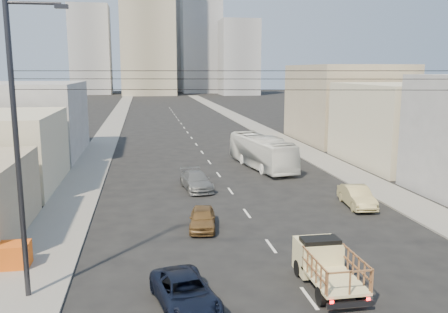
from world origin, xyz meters
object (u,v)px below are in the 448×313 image
object	(u,v)px
sedan_brown	(203,218)
sedan_grey	(196,181)
streetlamp_left	(19,145)
crate_stack	(10,255)
city_bus	(262,152)
flatbed_pickup	(327,263)
navy_pickup	(185,293)
sedan_tan	(357,197)

from	to	relation	value
sedan_brown	sedan_grey	xyz separation A→B (m)	(0.69, 9.43, 0.06)
streetlamp_left	sedan_brown	bearing A→B (deg)	42.59
crate_stack	city_bus	bearing A→B (deg)	50.31
sedan_brown	crate_stack	distance (m)	10.62
flatbed_pickup	sedan_grey	xyz separation A→B (m)	(-3.69, 17.96, -0.39)
sedan_brown	city_bus	bearing A→B (deg)	73.36
sedan_grey	crate_stack	size ratio (longest dim) A/B	2.70
navy_pickup	crate_stack	bearing A→B (deg)	136.12
city_bus	flatbed_pickup	bearing A→B (deg)	-106.78
city_bus	crate_stack	distance (m)	27.60
city_bus	streetlamp_left	xyz separation A→B (m)	(-16.02, -24.42, 4.88)
sedan_grey	sedan_brown	bearing A→B (deg)	-100.73
city_bus	crate_stack	bearing A→B (deg)	-138.62
sedan_brown	navy_pickup	bearing A→B (deg)	-92.95
streetlamp_left	sedan_grey	bearing A→B (deg)	62.46
sedan_grey	streetlamp_left	world-z (taller)	streetlamp_left
navy_pickup	city_bus	world-z (taller)	city_bus
sedan_brown	streetlamp_left	size ratio (longest dim) A/B	0.31
navy_pickup	streetlamp_left	size ratio (longest dim) A/B	0.38
city_bus	crate_stack	world-z (taller)	city_bus
flatbed_pickup	streetlamp_left	xyz separation A→B (m)	(-12.50, 1.06, 5.34)
sedan_grey	navy_pickup	bearing A→B (deg)	-104.29
city_bus	streetlamp_left	distance (m)	29.61
sedan_brown	sedan_tan	bearing A→B (deg)	22.52
navy_pickup	city_bus	xyz separation A→B (m)	(9.76, 26.32, 0.93)
sedan_grey	streetlamp_left	bearing A→B (deg)	-124.09
flatbed_pickup	navy_pickup	distance (m)	6.32
flatbed_pickup	streetlamp_left	size ratio (longest dim) A/B	0.37
flatbed_pickup	sedan_tan	distance (m)	13.19
sedan_grey	crate_stack	distance (m)	17.21
city_bus	streetlamp_left	bearing A→B (deg)	-132.18
sedan_tan	sedan_grey	size ratio (longest dim) A/B	0.90
sedan_brown	sedan_tan	size ratio (longest dim) A/B	0.86
sedan_grey	crate_stack	world-z (taller)	sedan_grey
flatbed_pickup	city_bus	bearing A→B (deg)	82.14
sedan_brown	sedan_tan	world-z (taller)	sedan_tan
navy_pickup	crate_stack	world-z (taller)	same
flatbed_pickup	sedan_grey	world-z (taller)	flatbed_pickup
flatbed_pickup	sedan_grey	size ratio (longest dim) A/B	0.91
sedan_tan	sedan_grey	xyz separation A→B (m)	(-10.42, 6.62, -0.01)
sedan_brown	sedan_grey	distance (m)	9.46
flatbed_pickup	sedan_tan	bearing A→B (deg)	59.29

